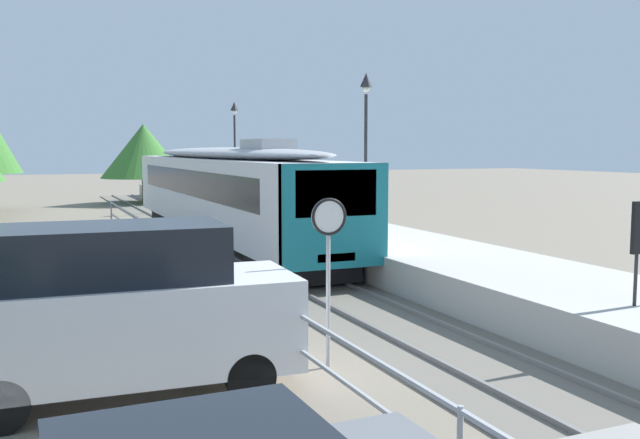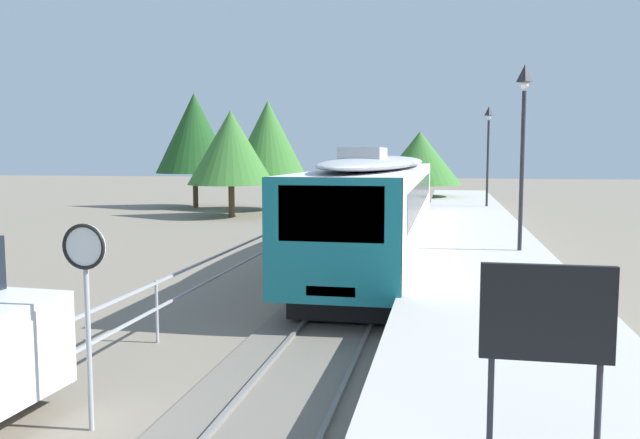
# 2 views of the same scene
# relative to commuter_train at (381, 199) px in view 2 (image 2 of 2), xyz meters

# --- Properties ---
(ground_plane) EXTENTS (160.00, 160.00, 0.00)m
(ground_plane) POSITION_rel_commuter_train_xyz_m (-3.00, -0.89, -2.15)
(ground_plane) COLOR slate
(track_rails) EXTENTS (3.20, 60.00, 0.14)m
(track_rails) POSITION_rel_commuter_train_xyz_m (0.00, -0.89, -2.11)
(track_rails) COLOR #6B665B
(track_rails) RESTS_ON ground
(commuter_train) EXTENTS (2.82, 20.16, 3.74)m
(commuter_train) POSITION_rel_commuter_train_xyz_m (0.00, 0.00, 0.00)
(commuter_train) COLOR silver
(commuter_train) RESTS_ON track_rails
(station_platform) EXTENTS (3.90, 60.00, 0.90)m
(station_platform) POSITION_rel_commuter_train_xyz_m (3.25, -0.89, -1.70)
(station_platform) COLOR #B7B5AD
(station_platform) RESTS_ON ground
(platform_lamp_mid_platform) EXTENTS (0.34, 0.34, 5.35)m
(platform_lamp_mid_platform) POSITION_rel_commuter_train_xyz_m (4.36, -2.94, 2.47)
(platform_lamp_mid_platform) COLOR #232328
(platform_lamp_mid_platform) RESTS_ON station_platform
(platform_lamp_far_end) EXTENTS (0.34, 0.34, 5.35)m
(platform_lamp_far_end) POSITION_rel_commuter_train_xyz_m (4.36, 13.54, 2.47)
(platform_lamp_far_end) COLOR #232328
(platform_lamp_far_end) RESTS_ON station_platform
(platform_notice_board) EXTENTS (1.20, 0.08, 1.80)m
(platform_notice_board) POSITION_rel_commuter_train_xyz_m (3.17, -16.40, 0.04)
(platform_notice_board) COLOR #232328
(platform_notice_board) RESTS_ON station_platform
(speed_limit_sign) EXTENTS (0.61, 0.10, 2.81)m
(speed_limit_sign) POSITION_rel_commuter_train_xyz_m (-2.39, -14.89, -0.02)
(speed_limit_sign) COLOR #9EA0A5
(speed_limit_sign) RESTS_ON ground
(carpark_fence) EXTENTS (0.06, 36.06, 1.25)m
(carpark_fence) POSITION_rel_commuter_train_xyz_m (-3.30, -10.89, -1.24)
(carpark_fence) COLOR #9EA0A5
(carpark_fence) RESTS_ON ground
(tree_behind_carpark) EXTENTS (5.55, 5.55, 5.19)m
(tree_behind_carpark) POSITION_rel_commuter_train_xyz_m (0.43, 21.09, 1.29)
(tree_behind_carpark) COLOR brown
(tree_behind_carpark) RESTS_ON ground
(tree_behind_station_far) EXTENTS (5.33, 5.33, 7.87)m
(tree_behind_station_far) POSITION_rel_commuter_train_xyz_m (-14.91, 20.07, 2.98)
(tree_behind_station_far) COLOR brown
(tree_behind_station_far) RESTS_ON ground
(tree_distant_left) EXTENTS (5.10, 5.10, 7.19)m
(tree_distant_left) POSITION_rel_commuter_train_xyz_m (-9.36, 18.96, 2.53)
(tree_distant_left) COLOR brown
(tree_distant_left) RESTS_ON ground
(tree_distant_centre) EXTENTS (5.10, 5.10, 6.24)m
(tree_distant_centre) POSITION_rel_commuter_train_xyz_m (-10.21, 13.95, 1.93)
(tree_distant_centre) COLOR brown
(tree_distant_centre) RESTS_ON ground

